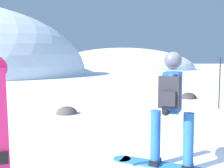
{
  "coord_description": "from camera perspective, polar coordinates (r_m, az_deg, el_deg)",
  "views": [
    {
      "loc": [
        -1.87,
        -2.68,
        1.57
      ],
      "look_at": [
        0.01,
        3.67,
        1.0
      ],
      "focal_mm": 41.93,
      "sensor_mm": 36.0,
      "label": 1
    }
  ],
  "objects": [
    {
      "name": "ridge_peak_far",
      "position": [
        53.24,
        2.46,
        3.25
      ],
      "size": [
        29.1,
        26.19,
        8.56
      ],
      "color": "white",
      "rests_on": "ground"
    },
    {
      "name": "snowboarder_main",
      "position": [
        3.88,
        12.88,
        -4.89
      ],
      "size": [
        1.47,
        1.29,
        1.71
      ],
      "color": "blue",
      "rests_on": "ground"
    },
    {
      "name": "piste_marker_near",
      "position": [
        9.34,
        22.44,
        1.05
      ],
      "size": [
        0.2,
        0.2,
        1.74
      ],
      "color": "black",
      "rests_on": "ground"
    },
    {
      "name": "rock_mid",
      "position": [
        11.6,
        16.34,
        -3.05
      ],
      "size": [
        0.72,
        0.61,
        0.5
      ],
      "color": "#383333",
      "rests_on": "ground"
    },
    {
      "name": "rock_small",
      "position": [
        8.03,
        -9.86,
        -6.43
      ],
      "size": [
        0.65,
        0.55,
        0.45
      ],
      "color": "#4C4742",
      "rests_on": "ground"
    }
  ]
}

